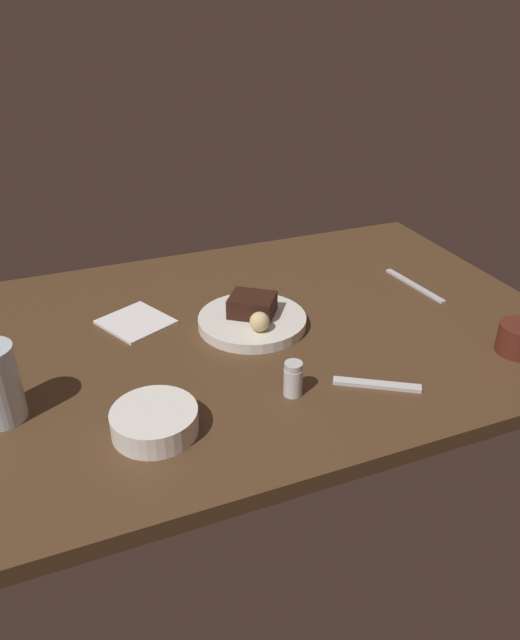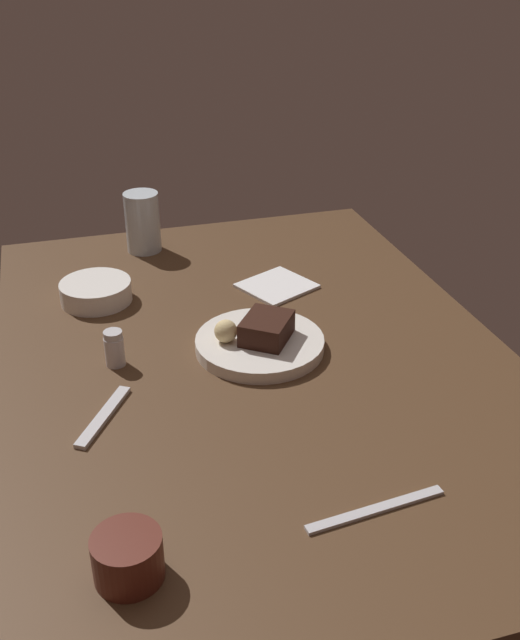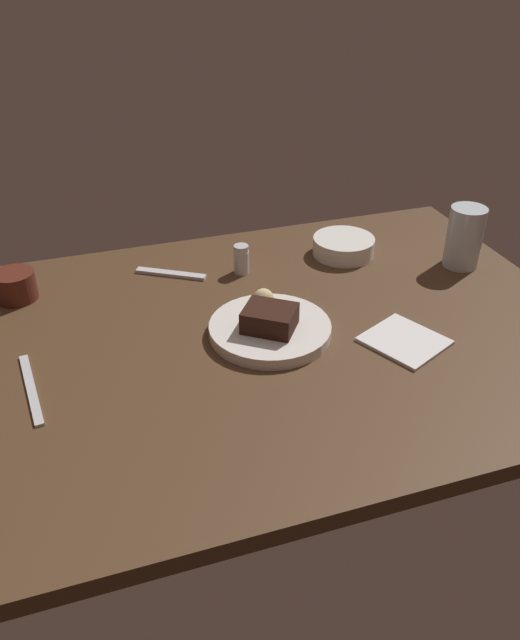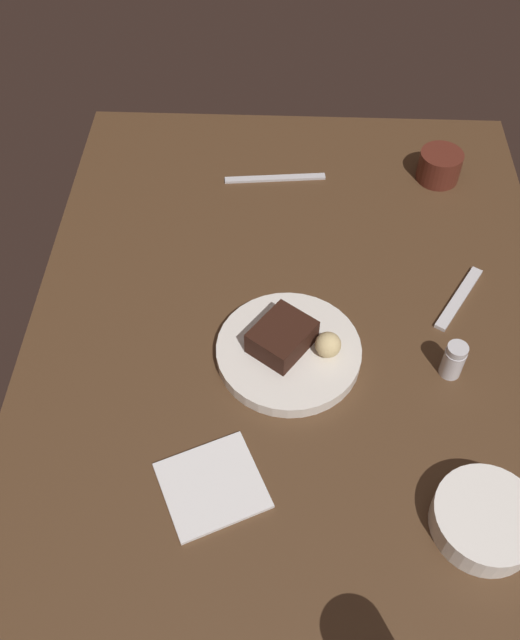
{
  "view_description": "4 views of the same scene",
  "coord_description": "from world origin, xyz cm",
  "px_view_note": "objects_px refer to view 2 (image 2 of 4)",
  "views": [
    {
      "loc": [
        -38.76,
        -96.51,
        63.07
      ],
      "look_at": [
        -0.93,
        -2.14,
        5.87
      ],
      "focal_mm": 33.39,
      "sensor_mm": 36.0,
      "label": 1
    },
    {
      "loc": [
        101.02,
        -28.71,
        67.96
      ],
      "look_at": [
        -4.73,
        1.98,
        6.72
      ],
      "focal_mm": 41.23,
      "sensor_mm": 36.0,
      "label": 2
    },
    {
      "loc": [
        30.3,
        91.12,
        67.06
      ],
      "look_at": [
        1.56,
        4.23,
        8.63
      ],
      "focal_mm": 36.05,
      "sensor_mm": 36.0,
      "label": 3
    },
    {
      "loc": [
        -62.56,
        2.85,
        87.89
      ],
      "look_at": [
        1.2,
        5.37,
        8.3
      ],
      "focal_mm": 38.66,
      "sensor_mm": 36.0,
      "label": 4
    }
  ],
  "objects_px": {
    "butter_knife": "(376,509)",
    "side_bowl": "(96,292)",
    "chocolate_cake_slice": "(267,328)",
    "water_glass": "(143,222)",
    "salt_shaker": "(114,348)",
    "dessert_spoon": "(104,416)",
    "dessert_plate": "(260,344)",
    "folded_napkin": "(277,286)",
    "coffee_cup": "(128,557)",
    "bread_roll": "(226,331)"
  },
  "relations": [
    {
      "from": "butter_knife",
      "to": "side_bowl",
      "type": "bearing_deg",
      "value": 106.83
    },
    {
      "from": "chocolate_cake_slice",
      "to": "water_glass",
      "type": "relative_size",
      "value": 0.68
    },
    {
      "from": "salt_shaker",
      "to": "side_bowl",
      "type": "distance_m",
      "value": 0.24
    },
    {
      "from": "butter_knife",
      "to": "dessert_spoon",
      "type": "bearing_deg",
      "value": 130.77
    },
    {
      "from": "dessert_plate",
      "to": "folded_napkin",
      "type": "distance_m",
      "value": 0.24
    },
    {
      "from": "water_glass",
      "to": "dessert_spoon",
      "type": "height_order",
      "value": "water_glass"
    },
    {
      "from": "dessert_plate",
      "to": "coffee_cup",
      "type": "distance_m",
      "value": 0.51
    },
    {
      "from": "folded_napkin",
      "to": "coffee_cup",
      "type": "bearing_deg",
      "value": -30.09
    },
    {
      "from": "salt_shaker",
      "to": "folded_napkin",
      "type": "xyz_separation_m",
      "value": [
        -0.2,
        0.34,
        -0.03
      ]
    },
    {
      "from": "bread_roll",
      "to": "side_bowl",
      "type": "relative_size",
      "value": 0.29
    },
    {
      "from": "chocolate_cake_slice",
      "to": "folded_napkin",
      "type": "distance_m",
      "value": 0.24
    },
    {
      "from": "side_bowl",
      "to": "folded_napkin",
      "type": "height_order",
      "value": "side_bowl"
    },
    {
      "from": "dessert_plate",
      "to": "coffee_cup",
      "type": "bearing_deg",
      "value": -32.79
    },
    {
      "from": "dessert_plate",
      "to": "salt_shaker",
      "type": "bearing_deg",
      "value": -94.73
    },
    {
      "from": "water_glass",
      "to": "side_bowl",
      "type": "relative_size",
      "value": 0.97
    },
    {
      "from": "dessert_plate",
      "to": "folded_napkin",
      "type": "relative_size",
      "value": 1.71
    },
    {
      "from": "salt_shaker",
      "to": "water_glass",
      "type": "relative_size",
      "value": 0.48
    },
    {
      "from": "dessert_plate",
      "to": "salt_shaker",
      "type": "xyz_separation_m",
      "value": [
        -0.02,
        -0.24,
        0.02
      ]
    },
    {
      "from": "salt_shaker",
      "to": "side_bowl",
      "type": "xyz_separation_m",
      "value": [
        -0.24,
        -0.01,
        -0.01
      ]
    },
    {
      "from": "bread_roll",
      "to": "side_bowl",
      "type": "bearing_deg",
      "value": -142.4
    },
    {
      "from": "bread_roll",
      "to": "coffee_cup",
      "type": "height_order",
      "value": "bread_roll"
    },
    {
      "from": "butter_knife",
      "to": "folded_napkin",
      "type": "relative_size",
      "value": 1.49
    },
    {
      "from": "coffee_cup",
      "to": "bread_roll",
      "type": "bearing_deg",
      "value": 153.29
    },
    {
      "from": "dessert_spoon",
      "to": "water_glass",
      "type": "bearing_deg",
      "value": 17.79
    },
    {
      "from": "side_bowl",
      "to": "dessert_spoon",
      "type": "xyz_separation_m",
      "value": [
        0.38,
        -0.02,
        -0.02
      ]
    },
    {
      "from": "butter_knife",
      "to": "folded_napkin",
      "type": "xyz_separation_m",
      "value": [
        -0.63,
        0.07,
        0.0
      ]
    },
    {
      "from": "dessert_spoon",
      "to": "folded_napkin",
      "type": "bearing_deg",
      "value": -15.85
    },
    {
      "from": "dessert_plate",
      "to": "bread_roll",
      "type": "bearing_deg",
      "value": -96.73
    },
    {
      "from": "chocolate_cake_slice",
      "to": "salt_shaker",
      "type": "xyz_separation_m",
      "value": [
        -0.02,
        -0.25,
        -0.01
      ]
    },
    {
      "from": "coffee_cup",
      "to": "dessert_spoon",
      "type": "bearing_deg",
      "value": 179.83
    },
    {
      "from": "side_bowl",
      "to": "water_glass",
      "type": "bearing_deg",
      "value": 150.35
    },
    {
      "from": "salt_shaker",
      "to": "butter_knife",
      "type": "height_order",
      "value": "salt_shaker"
    },
    {
      "from": "water_glass",
      "to": "coffee_cup",
      "type": "relative_size",
      "value": 1.63
    },
    {
      "from": "bread_roll",
      "to": "dessert_spoon",
      "type": "distance_m",
      "value": 0.26
    },
    {
      "from": "chocolate_cake_slice",
      "to": "butter_knife",
      "type": "relative_size",
      "value": 0.47
    },
    {
      "from": "chocolate_cake_slice",
      "to": "butter_knife",
      "type": "xyz_separation_m",
      "value": [
        0.41,
        0.02,
        -0.04
      ]
    },
    {
      "from": "dessert_spoon",
      "to": "bread_roll",
      "type": "bearing_deg",
      "value": -27.35
    },
    {
      "from": "salt_shaker",
      "to": "water_glass",
      "type": "distance_m",
      "value": 0.47
    },
    {
      "from": "coffee_cup",
      "to": "salt_shaker",
      "type": "bearing_deg",
      "value": 175.51
    },
    {
      "from": "dessert_plate",
      "to": "folded_napkin",
      "type": "bearing_deg",
      "value": 155.68
    },
    {
      "from": "dessert_plate",
      "to": "coffee_cup",
      "type": "relative_size",
      "value": 2.74
    },
    {
      "from": "water_glass",
      "to": "dessert_spoon",
      "type": "distance_m",
      "value": 0.62
    },
    {
      "from": "water_glass",
      "to": "side_bowl",
      "type": "distance_m",
      "value": 0.25
    },
    {
      "from": "dessert_plate",
      "to": "water_glass",
      "type": "distance_m",
      "value": 0.49
    },
    {
      "from": "dessert_plate",
      "to": "side_bowl",
      "type": "bearing_deg",
      "value": -135.83
    },
    {
      "from": "side_bowl",
      "to": "dessert_plate",
      "type": "bearing_deg",
      "value": 44.17
    },
    {
      "from": "salt_shaker",
      "to": "water_glass",
      "type": "bearing_deg",
      "value": 165.89
    },
    {
      "from": "side_bowl",
      "to": "coffee_cup",
      "type": "relative_size",
      "value": 1.69
    },
    {
      "from": "coffee_cup",
      "to": "folded_napkin",
      "type": "distance_m",
      "value": 0.74
    },
    {
      "from": "dessert_plate",
      "to": "butter_knife",
      "type": "relative_size",
      "value": 1.15
    }
  ]
}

